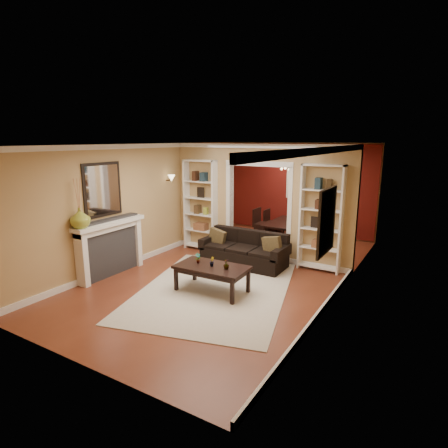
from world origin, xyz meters
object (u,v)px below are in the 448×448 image
Objects in this scene: sofa at (244,249)px; bookshelf_right at (321,219)px; fireplace at (111,248)px; dining_table at (287,232)px; coffee_table at (212,279)px; bookshelf_left at (201,206)px.

sofa is 1.82m from bookshelf_right.
fireplace is 1.07× the size of dining_table.
coffee_table is at bearing -121.54° from bookshelf_right.
bookshelf_left is 1.35× the size of fireplace.
coffee_table is 0.58× the size of bookshelf_right.
fireplace reaches higher than coffee_table.
bookshelf_right reaches higher than sofa.
coffee_table is 2.75m from bookshelf_right.
bookshelf_left and bookshelf_right have the same top height.
bookshelf_right is at bearing 34.80° from fireplace.
bookshelf_left reaches higher than sofa.
fireplace is (-0.54, -2.53, -0.57)m from bookshelf_left.
bookshelf_left is (-1.74, 2.21, 0.90)m from coffee_table.
coffee_table is 0.84× the size of dining_table.
fireplace is at bearing -137.04° from sofa.
fireplace is at bearing -174.30° from coffee_table.
dining_table is (-0.10, 4.06, 0.02)m from coffee_table.
bookshelf_right reaches higher than fireplace.
dining_table is at bearing 48.43° from bookshelf_left.
bookshelf_left is at bearing 138.43° from dining_table.
coffee_table is 0.58× the size of bookshelf_left.
coffee_table is at bearing -178.53° from dining_table.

